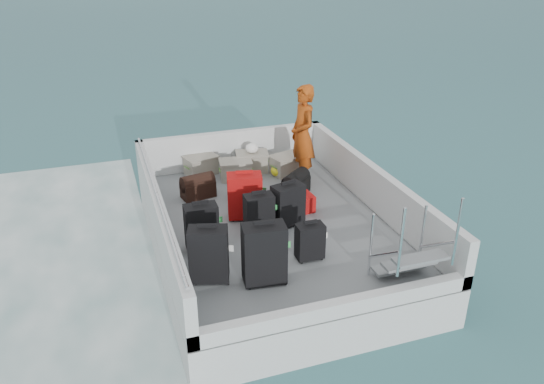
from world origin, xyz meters
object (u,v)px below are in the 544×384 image
(suitcase_0, at_px, (209,255))
(passenger, at_px, (303,135))
(suitcase_4, at_px, (259,215))
(crate_3, at_px, (287,165))
(suitcase_6, at_px, (310,242))
(crate_2, at_px, (252,162))
(crate_0, at_px, (201,166))
(suitcase_1, at_px, (202,228))
(suitcase_8, at_px, (290,203))
(crate_1, at_px, (236,171))
(suitcase_5, at_px, (245,196))
(suitcase_7, at_px, (288,205))
(suitcase_3, at_px, (264,254))

(suitcase_0, height_order, passenger, passenger)
(suitcase_4, distance_m, crate_3, 2.32)
(suitcase_6, relative_size, crate_2, 0.93)
(crate_0, bearing_deg, suitcase_1, -101.30)
(suitcase_1, relative_size, suitcase_8, 0.97)
(suitcase_4, distance_m, suitcase_6, 1.00)
(crate_1, relative_size, crate_3, 0.99)
(crate_0, height_order, crate_3, crate_3)
(suitcase_5, distance_m, suitcase_7, 0.71)
(suitcase_3, bearing_deg, suitcase_7, 65.05)
(suitcase_3, distance_m, crate_3, 3.55)
(crate_1, bearing_deg, suitcase_5, -99.62)
(passenger, bearing_deg, crate_2, -137.38)
(crate_0, bearing_deg, suitcase_7, -70.25)
(suitcase_8, xyz_separation_m, crate_2, (-0.10, 1.79, 0.03))
(suitcase_6, xyz_separation_m, crate_0, (-0.80, 3.39, -0.10))
(suitcase_7, bearing_deg, suitcase_4, 178.00)
(crate_1, relative_size, passenger, 0.31)
(suitcase_6, height_order, crate_0, suitcase_6)
(suitcase_4, bearing_deg, passenger, 51.06)
(suitcase_6, distance_m, crate_2, 3.23)
(crate_3, bearing_deg, crate_1, 176.29)
(suitcase_4, relative_size, suitcase_8, 0.89)
(suitcase_5, relative_size, crate_2, 1.30)
(suitcase_3, xyz_separation_m, suitcase_4, (0.31, 1.22, -0.09))
(crate_1, distance_m, crate_2, 0.48)
(suitcase_8, relative_size, crate_3, 1.28)
(suitcase_7, bearing_deg, crate_1, 83.98)
(suitcase_8, bearing_deg, suitcase_5, 83.44)
(suitcase_6, distance_m, passenger, 2.69)
(suitcase_0, bearing_deg, crate_3, 71.05)
(passenger, bearing_deg, crate_0, -119.39)
(suitcase_8, bearing_deg, crate_3, -23.29)
(suitcase_5, bearing_deg, suitcase_7, -26.93)
(suitcase_5, xyz_separation_m, crate_3, (1.23, 1.44, -0.20))
(suitcase_8, distance_m, crate_2, 1.80)
(crate_2, bearing_deg, suitcase_8, -86.85)
(suitcase_3, relative_size, crate_3, 1.47)
(suitcase_1, height_order, suitcase_5, suitcase_5)
(suitcase_1, distance_m, suitcase_7, 1.42)
(suitcase_4, bearing_deg, suitcase_0, -134.40)
(suitcase_4, height_order, crate_3, suitcase_4)
(suitcase_6, height_order, crate_2, suitcase_6)
(suitcase_1, xyz_separation_m, suitcase_7, (1.39, 0.28, -0.01))
(crate_1, height_order, passenger, passenger)
(suitcase_4, height_order, suitcase_6, suitcase_4)
(suitcase_1, height_order, suitcase_4, suitcase_1)
(passenger, bearing_deg, suitcase_7, -29.36)
(suitcase_3, bearing_deg, crate_0, 97.05)
(suitcase_4, xyz_separation_m, suitcase_6, (0.44, -0.90, -0.05))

